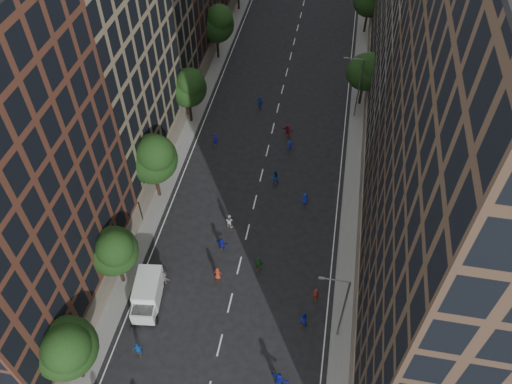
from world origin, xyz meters
TOP-DOWN VIEW (x-y plane):
  - ground at (0.00, 40.00)m, footprint 240.00×240.00m
  - sidewalk_left at (-12.00, 47.50)m, footprint 4.00×105.00m
  - sidewalk_right at (12.00, 47.50)m, footprint 4.00×105.00m
  - bldg_left_b at (-19.00, 35.00)m, footprint 14.00×26.00m
  - bldg_right_a at (19.00, 15.00)m, footprint 14.00×30.00m
  - bldg_right_b at (19.00, 44.00)m, footprint 14.00×28.00m
  - tree_left_0 at (-11.01, 3.85)m, footprint 5.20×5.20m
  - tree_left_1 at (-11.02, 13.86)m, footprint 4.80×4.80m
  - tree_left_2 at (-10.99, 25.83)m, footprint 5.60×5.60m
  - tree_left_3 at (-11.02, 39.85)m, footprint 5.00×5.00m
  - tree_left_4 at (-11.00, 55.84)m, footprint 5.40×5.40m
  - tree_right_a at (11.38, 47.85)m, footprint 5.00×5.00m
  - streetlamp_near at (10.37, 12.00)m, footprint 2.64×0.22m
  - streetlamp_far at (10.37, 45.00)m, footprint 2.64×0.22m
  - cargo_van at (-7.82, 12.20)m, footprint 3.10×5.49m
  - skater_2 at (7.32, 12.57)m, footprint 0.99×0.86m
  - skater_4 at (-6.95, 6.88)m, footprint 1.13×0.74m
  - skater_5 at (5.89, 6.43)m, footprint 1.81×1.07m
  - skater_6 at (-1.83, 16.08)m, footprint 0.78×0.51m
  - skater_7 at (8.16, 15.52)m, footprint 0.67×0.54m
  - skater_8 at (-2.12, 22.95)m, footprint 1.07×0.96m
  - skater_9 at (-6.93, 14.49)m, footprint 1.19×0.71m
  - skater_10 at (2.08, 17.95)m, footprint 1.17×0.69m
  - skater_11 at (-2.27, 19.84)m, footprint 1.46×0.71m
  - skater_12 at (5.71, 27.86)m, footprint 0.80×0.56m
  - skater_13 at (-6.84, 35.90)m, footprint 0.70×0.51m
  - skater_14 at (1.79, 30.48)m, footprint 1.12×0.98m
  - skater_15 at (2.80, 36.34)m, footprint 1.20×0.92m
  - skater_16 at (-2.44, 44.36)m, footprint 1.21×0.87m
  - skater_17 at (2.11, 39.23)m, footprint 1.82×1.06m

SIDE VIEW (x-z plane):
  - ground at x=0.00m, z-range 0.00..0.00m
  - sidewalk_left at x=-12.00m, z-range 0.00..0.15m
  - sidewalk_right at x=12.00m, z-range 0.00..0.15m
  - skater_11 at x=-2.27m, z-range 0.00..1.51m
  - skater_12 at x=5.71m, z-range 0.00..1.54m
  - skater_6 at x=-1.83m, z-range 0.00..1.59m
  - skater_7 at x=8.16m, z-range 0.00..1.60m
  - skater_15 at x=2.80m, z-range 0.00..1.65m
  - skater_2 at x=7.32m, z-range 0.00..1.74m
  - skater_13 at x=-6.84m, z-range 0.00..1.78m
  - skater_4 at x=-6.95m, z-range 0.00..1.78m
  - skater_9 at x=-6.93m, z-range 0.00..1.80m
  - skater_8 at x=-2.12m, z-range 0.00..1.81m
  - skater_5 at x=5.89m, z-range 0.00..1.86m
  - skater_17 at x=2.11m, z-range 0.00..1.87m
  - skater_10 at x=2.08m, z-range 0.00..1.87m
  - skater_16 at x=-2.44m, z-range 0.00..1.91m
  - skater_14 at x=1.79m, z-range 0.00..1.95m
  - cargo_van at x=-7.82m, z-range 0.07..2.86m
  - streetlamp_near at x=10.37m, z-range 0.64..9.70m
  - streetlamp_far at x=10.37m, z-range 0.64..9.70m
  - tree_left_1 at x=-11.02m, z-range 1.45..9.66m
  - tree_right_a at x=11.38m, z-range 1.43..9.83m
  - tree_left_3 at x=-11.02m, z-range 1.53..10.11m
  - tree_left_0 at x=-11.01m, z-range 1.54..10.37m
  - tree_left_4 at x=-11.00m, z-range 1.56..10.63m
  - tree_left_2 at x=-10.99m, z-range 1.63..11.08m
  - bldg_right_b at x=19.00m, z-range 0.00..33.00m
  - bldg_left_b at x=-19.00m, z-range 0.00..34.00m
  - bldg_right_a at x=19.00m, z-range 0.00..36.00m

